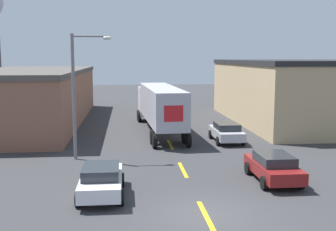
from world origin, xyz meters
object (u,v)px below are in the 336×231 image
(parked_car_left_near, at_px, (101,180))
(semi_truck, at_px, (159,104))
(parked_car_right_mid, at_px, (226,132))
(parked_car_right_near, at_px, (273,167))
(street_lamp, at_px, (78,87))

(parked_car_left_near, bearing_deg, semi_truck, 76.64)
(parked_car_right_mid, relative_size, parked_car_right_near, 1.00)
(parked_car_right_near, xyz_separation_m, street_lamp, (-10.18, 5.72, 3.67))
(semi_truck, relative_size, parked_car_right_near, 3.46)
(semi_truck, relative_size, parked_car_left_near, 3.46)
(parked_car_right_mid, relative_size, parked_car_left_near, 1.00)
(parked_car_right_near, relative_size, street_lamp, 0.57)
(parked_car_left_near, distance_m, street_lamp, 8.23)
(street_lamp, bearing_deg, semi_truck, 58.58)
(parked_car_right_mid, distance_m, parked_car_left_near, 14.29)
(parked_car_right_mid, bearing_deg, parked_car_right_near, -90.00)
(parked_car_right_mid, bearing_deg, semi_truck, 133.94)
(parked_car_right_near, distance_m, street_lamp, 12.24)
(semi_truck, xyz_separation_m, parked_car_right_mid, (4.61, -4.79, -1.59))
(semi_truck, bearing_deg, street_lamp, -124.63)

